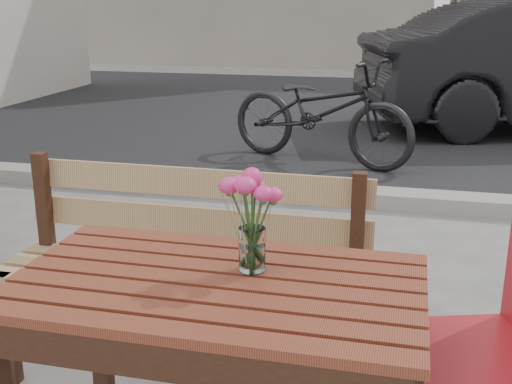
{
  "coord_description": "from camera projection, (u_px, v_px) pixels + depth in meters",
  "views": [
    {
      "loc": [
        0.58,
        -1.66,
        1.5
      ],
      "look_at": [
        0.17,
        0.09,
        0.95
      ],
      "focal_mm": 45.0,
      "sensor_mm": 36.0,
      "label": 1
    }
  ],
  "objects": [
    {
      "name": "red_chair",
      "position": [
        504.0,
        336.0,
        1.91
      ],
      "size": [
        0.57,
        0.57,
        0.91
      ],
      "rotation": [
        0.0,
        0.0,
        -1.26
      ],
      "color": "#B01B25",
      "rests_on": "ground"
    },
    {
      "name": "main_bench",
      "position": [
        186.0,
        249.0,
        2.53
      ],
      "size": [
        1.45,
        0.44,
        0.9
      ],
      "rotation": [
        0.0,
        0.0,
        -0.01
      ],
      "color": "#96734D",
      "rests_on": "ground"
    },
    {
      "name": "main_table",
      "position": [
        216.0,
        317.0,
        1.86
      ],
      "size": [
        1.18,
        0.69,
        0.73
      ],
      "rotation": [
        0.0,
        0.0,
        -0.01
      ],
      "color": "maroon",
      "rests_on": "ground"
    },
    {
      "name": "bicycle",
      "position": [
        321.0,
        111.0,
        5.94
      ],
      "size": [
        1.97,
        1.25,
        0.98
      ],
      "primitive_type": "imported",
      "rotation": [
        0.0,
        0.0,
        1.22
      ],
      "color": "black",
      "rests_on": "ground"
    },
    {
      "name": "main_vase",
      "position": [
        252.0,
        208.0,
        1.84
      ],
      "size": [
        0.17,
        0.17,
        0.31
      ],
      "color": "white",
      "rests_on": "main_table"
    },
    {
      "name": "street",
      "position": [
        348.0,
        142.0,
        6.81
      ],
      "size": [
        30.0,
        8.12,
        0.12
      ],
      "color": "black",
      "rests_on": "ground"
    }
  ]
}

